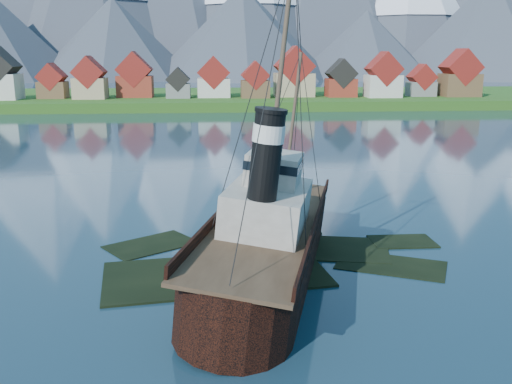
{
  "coord_description": "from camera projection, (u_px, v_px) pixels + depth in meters",
  "views": [
    {
      "loc": [
        -3.14,
        -45.81,
        17.65
      ],
      "look_at": [
        0.94,
        6.0,
        5.0
      ],
      "focal_mm": 40.0,
      "sensor_mm": 36.0,
      "label": 1
    }
  ],
  "objects": [
    {
      "name": "ground",
      "position": [
        251.0,
        265.0,
        48.78
      ],
      "size": [
        1400.0,
        1400.0,
        0.0
      ],
      "primitive_type": "plane",
      "color": "#162F3F",
      "rests_on": "ground"
    },
    {
      "name": "shoal",
      "position": [
        269.0,
        260.0,
        51.09
      ],
      "size": [
        31.71,
        21.24,
        1.14
      ],
      "color": "black",
      "rests_on": "ground"
    },
    {
      "name": "shore_bank",
      "position": [
        219.0,
        102.0,
        213.45
      ],
      "size": [
        600.0,
        80.0,
        3.2
      ],
      "primitive_type": "cube",
      "color": "#184E16",
      "rests_on": "ground"
    },
    {
      "name": "seawall",
      "position": [
        221.0,
        112.0,
        176.64
      ],
      "size": [
        600.0,
        2.5,
        2.0
      ],
      "primitive_type": "cube",
      "color": "#3F3D38",
      "rests_on": "ground"
    },
    {
      "name": "town",
      "position": [
        121.0,
        80.0,
        191.54
      ],
      "size": [
        250.96,
        16.69,
        17.3
      ],
      "color": "maroon",
      "rests_on": "ground"
    },
    {
      "name": "tugboat_wreck",
      "position": [
        261.0,
        234.0,
        46.76
      ],
      "size": [
        7.56,
        32.59,
        25.82
      ],
      "rotation": [
        0.0,
        0.1,
        -0.26
      ],
      "color": "black",
      "rests_on": "ground"
    }
  ]
}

